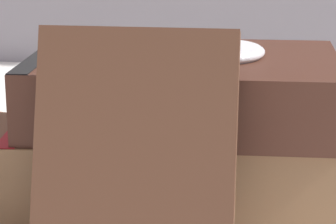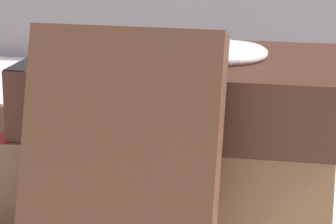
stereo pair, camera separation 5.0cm
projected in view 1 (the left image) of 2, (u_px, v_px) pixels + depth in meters
name	position (u px, v px, depth m)	size (l,w,h in m)	color
ground_plane	(199.00, 217.00, 0.46)	(3.00, 3.00, 0.00)	white
book_flat_bottom	(163.00, 157.00, 0.49)	(0.20, 0.14, 0.05)	brown
book_flat_top	(175.00, 89.00, 0.48)	(0.19, 0.13, 0.04)	#422319
book_leaning_front	(135.00, 158.00, 0.40)	(0.10, 0.05, 0.12)	#4C2D1E
pocket_watch	(217.00, 51.00, 0.47)	(0.06, 0.06, 0.01)	silver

